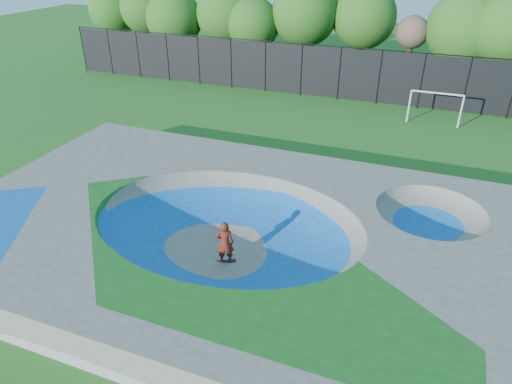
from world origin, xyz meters
TOP-DOWN VIEW (x-y plane):
  - ground at (0.00, 0.00)m, footprint 120.00×120.00m
  - skate_deck at (0.00, 0.00)m, footprint 22.00×14.00m
  - skater at (0.30, -0.86)m, footprint 0.81×0.69m
  - skateboard at (0.30, -0.86)m, footprint 0.79×0.57m
  - soccer_goal at (7.16, 17.83)m, footprint 3.39×0.12m
  - fence at (0.00, 21.00)m, footprint 48.09×0.09m
  - treeline at (0.88, 26.10)m, footprint 53.09×7.52m

SIDE VIEW (x-z plane):
  - ground at x=0.00m, z-range 0.00..0.00m
  - skateboard at x=0.30m, z-range 0.00..0.05m
  - skate_deck at x=0.00m, z-range 0.00..1.50m
  - skater at x=0.30m, z-range 0.00..1.87m
  - soccer_goal at x=7.16m, z-range 0.44..2.68m
  - fence at x=0.00m, z-range 0.08..4.12m
  - treeline at x=0.88m, z-range 0.83..9.26m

